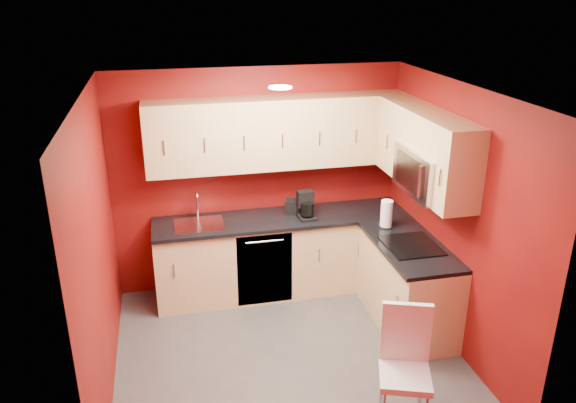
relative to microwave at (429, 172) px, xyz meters
name	(u,v)px	position (x,y,z in m)	size (l,w,h in m)	color
floor	(288,353)	(-1.39, -0.20, -1.66)	(3.20, 3.20, 0.00)	#4A4845
ceiling	(288,92)	(-1.39, -0.20, 0.84)	(3.20, 3.20, 0.00)	white
wall_back	(258,180)	(-1.39, 1.30, -0.41)	(3.20, 3.20, 0.00)	maroon
wall_front	(341,332)	(-1.39, -1.70, -0.41)	(3.20, 3.20, 0.00)	maroon
wall_left	(97,253)	(-2.99, -0.20, -0.41)	(3.00, 3.00, 0.00)	maroon
wall_right	(455,219)	(0.21, -0.20, -0.41)	(3.00, 3.00, 0.00)	maroon
base_cabinets_back	(282,255)	(-1.19, 1.00, -1.22)	(2.80, 0.60, 0.87)	#EDC287
base_cabinets_right	(407,286)	(-0.09, 0.05, -1.22)	(0.60, 1.30, 0.87)	#EDC287
countertop_back	(282,219)	(-1.19, 0.99, -0.77)	(2.80, 0.63, 0.04)	black
countertop_right	(410,246)	(-0.11, 0.04, -0.77)	(0.63, 1.27, 0.04)	black
upper_cabinets_back	(279,133)	(-1.19, 1.13, 0.17)	(2.80, 0.35, 0.75)	tan
upper_cabinets_right	(423,142)	(0.03, 0.24, 0.23)	(0.35, 1.55, 0.75)	tan
microwave	(429,172)	(0.00, 0.00, 0.00)	(0.42, 0.76, 0.42)	silver
cooktop	(411,245)	(-0.11, 0.00, -0.74)	(0.50, 0.55, 0.01)	black
sink	(199,221)	(-2.09, 1.00, -0.72)	(0.52, 0.42, 0.35)	silver
dishwasher_front	(265,269)	(-1.44, 0.71, -1.22)	(0.60, 0.02, 0.82)	black
downlight	(280,87)	(-1.39, 0.10, 0.82)	(0.20, 0.20, 0.01)	white
coffee_maker	(307,206)	(-0.94, 0.89, -0.60)	(0.18, 0.24, 0.30)	black
napkin_holder	(292,206)	(-1.06, 1.08, -0.67)	(0.14, 0.14, 0.15)	black
paper_towel	(387,214)	(-0.18, 0.49, -0.60)	(0.17, 0.17, 0.29)	white
dining_chair	(405,370)	(-0.69, -1.25, -1.17)	(0.40, 0.41, 0.98)	silver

